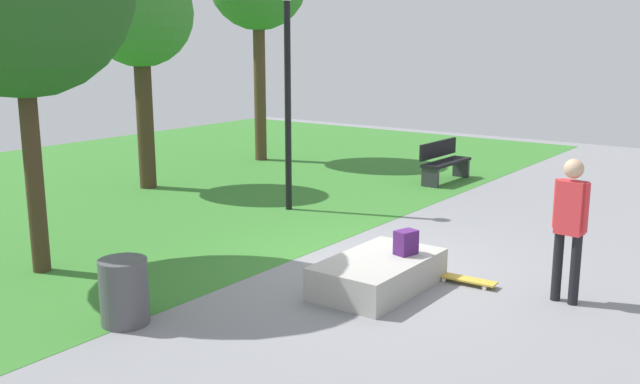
# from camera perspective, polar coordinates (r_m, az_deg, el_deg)

# --- Properties ---
(ground_plane) EXTENTS (28.00, 28.00, 0.00)m
(ground_plane) POSITION_cam_1_polar(r_m,az_deg,el_deg) (10.14, 4.34, -6.00)
(ground_plane) COLOR gray
(grass_lawn) EXTENTS (26.60, 12.89, 0.01)m
(grass_lawn) POSITION_cam_1_polar(r_m,az_deg,el_deg) (15.37, -20.28, -0.39)
(grass_lawn) COLOR #387A2D
(grass_lawn) RESTS_ON ground_plane
(concrete_ledge) EXTENTS (1.81, 1.06, 0.41)m
(concrete_ledge) POSITION_cam_1_polar(r_m,az_deg,el_deg) (9.21, 4.72, -6.54)
(concrete_ledge) COLOR #A8A59E
(concrete_ledge) RESTS_ON ground_plane
(backpack_on_ledge) EXTENTS (0.32, 0.27, 0.32)m
(backpack_on_ledge) POSITION_cam_1_polar(r_m,az_deg,el_deg) (9.29, 6.93, -4.04)
(backpack_on_ledge) COLOR #4C1E66
(backpack_on_ledge) RESTS_ON concrete_ledge
(skater_performing_trick) EXTENTS (0.23, 0.43, 1.78)m
(skater_performing_trick) POSITION_cam_1_polar(r_m,az_deg,el_deg) (9.00, 19.46, -2.07)
(skater_performing_trick) COLOR black
(skater_performing_trick) RESTS_ON ground_plane
(skateboard_by_ledge) EXTENTS (0.24, 0.81, 0.08)m
(skateboard_by_ledge) POSITION_cam_1_polar(r_m,az_deg,el_deg) (9.58, 11.68, -6.91)
(skateboard_by_ledge) COLOR gold
(skateboard_by_ledge) RESTS_ON ground_plane
(park_bench_near_lamppost) EXTENTS (1.61, 0.50, 0.91)m
(park_bench_near_lamppost) POSITION_cam_1_polar(r_m,az_deg,el_deg) (16.17, 9.92, 2.51)
(park_bench_near_lamppost) COLOR black
(park_bench_near_lamppost) RESTS_ON ground_plane
(tree_slender_maple) EXTENTS (2.22, 2.22, 4.79)m
(tree_slender_maple) POSITION_cam_1_polar(r_m,az_deg,el_deg) (15.50, -14.31, 13.53)
(tree_slender_maple) COLOR #42301E
(tree_slender_maple) RESTS_ON grass_lawn
(lamp_post) EXTENTS (0.28, 0.28, 4.09)m
(lamp_post) POSITION_cam_1_polar(r_m,az_deg,el_deg) (13.07, -2.62, 9.28)
(lamp_post) COLOR black
(lamp_post) RESTS_ON ground_plane
(trash_bin) EXTENTS (0.55, 0.55, 0.76)m
(trash_bin) POSITION_cam_1_polar(r_m,az_deg,el_deg) (8.35, -15.48, -7.74)
(trash_bin) COLOR #4C4C51
(trash_bin) RESTS_ON ground_plane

